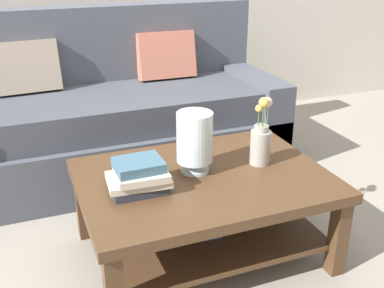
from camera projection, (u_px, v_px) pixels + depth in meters
The scene contains 6 objects.
ground_plane at pixel (166, 221), 2.63m from camera, with size 10.00×10.00×0.00m, color gray.
couch at pixel (112, 117), 3.13m from camera, with size 2.19×0.90×1.06m.
coffee_table at pixel (203, 198), 2.23m from camera, with size 1.16×0.84×0.44m.
book_stack_main at pixel (139, 177), 2.03m from camera, with size 0.28×0.22×0.14m.
glass_hurricane_vase at pixel (195, 139), 2.16m from camera, with size 0.17×0.17×0.29m.
flower_pitcher at pixel (261, 140), 2.26m from camera, with size 0.10×0.10×0.35m.
Camera 1 is at (-0.68, -2.14, 1.44)m, focal length 43.63 mm.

